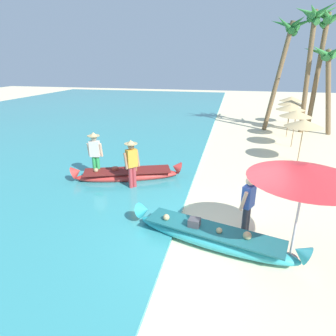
% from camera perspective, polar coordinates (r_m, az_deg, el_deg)
% --- Properties ---
extents(ground_plane, '(80.00, 80.00, 0.00)m').
position_cam_1_polar(ground_plane, '(7.35, 9.89, -14.52)').
color(ground_plane, beige).
extents(sea, '(24.00, 56.00, 0.10)m').
position_cam_1_polar(sea, '(19.72, -29.87, 5.84)').
color(sea, teal).
rests_on(sea, ground).
extents(boat_cyan_foreground, '(4.25, 1.69, 0.73)m').
position_cam_1_polar(boat_cyan_foreground, '(7.05, 8.92, -13.59)').
color(boat_cyan_foreground, '#33B2BC').
rests_on(boat_cyan_foreground, ground).
extents(boat_red_midground, '(4.01, 2.06, 0.73)m').
position_cam_1_polar(boat_red_midground, '(10.63, -8.19, -1.33)').
color(boat_red_midground, red).
rests_on(boat_red_midground, ground).
extents(person_vendor_hatted, '(0.52, 0.55, 1.80)m').
position_cam_1_polar(person_vendor_hatted, '(9.58, -7.38, 1.29)').
color(person_vendor_hatted, '#B2383D').
rests_on(person_vendor_hatted, ground).
extents(person_tourist_customer, '(0.43, 0.58, 1.61)m').
position_cam_1_polar(person_tourist_customer, '(7.34, 15.90, -6.83)').
color(person_tourist_customer, '#333842').
rests_on(person_tourist_customer, ground).
extents(person_vendor_assistant, '(0.57, 0.44, 1.82)m').
position_cam_1_polar(person_vendor_assistant, '(10.77, -14.59, 3.08)').
color(person_vendor_assistant, green).
rests_on(person_vendor_assistant, ground).
extents(patio_umbrella_large, '(2.30, 2.30, 2.31)m').
position_cam_1_polar(patio_umbrella_large, '(6.27, 26.14, -0.74)').
color(patio_umbrella_large, '#B7B7BC').
rests_on(patio_umbrella_large, ground).
extents(parasol_row_0, '(1.60, 1.60, 1.91)m').
position_cam_1_polar(parasol_row_0, '(13.46, 25.91, 8.18)').
color(parasol_row_0, '#8E6B47').
rests_on(parasol_row_0, ground).
extents(parasol_row_1, '(1.60, 1.60, 1.91)m').
position_cam_1_polar(parasol_row_1, '(15.89, 24.60, 10.02)').
color(parasol_row_1, '#8E6B47').
rests_on(parasol_row_1, ground).
extents(parasol_row_2, '(1.60, 1.60, 1.91)m').
position_cam_1_polar(parasol_row_2, '(18.11, 23.64, 11.27)').
color(parasol_row_2, '#8E6B47').
rests_on(parasol_row_2, ground).
extents(parasol_row_3, '(1.60, 1.60, 1.91)m').
position_cam_1_polar(parasol_row_3, '(20.21, 23.73, 12.08)').
color(parasol_row_3, '#8E6B47').
rests_on(parasol_row_3, ground).
extents(parasol_row_4, '(1.60, 1.60, 1.91)m').
position_cam_1_polar(parasol_row_4, '(22.32, 23.77, 12.75)').
color(parasol_row_4, '#8E6B47').
rests_on(parasol_row_4, ground).
extents(palm_tree_tall_inland, '(2.39, 2.54, 5.20)m').
position_cam_1_polar(palm_tree_tall_inland, '(19.48, 29.57, 18.03)').
color(palm_tree_tall_inland, brown).
rests_on(palm_tree_tall_inland, ground).
extents(palm_tree_leaning_seaward, '(2.38, 2.91, 7.26)m').
position_cam_1_polar(palm_tree_leaning_seaward, '(19.60, 27.41, 23.37)').
color(palm_tree_leaning_seaward, brown).
rests_on(palm_tree_leaning_seaward, ground).
extents(palm_tree_mid_cluster, '(2.57, 2.33, 6.73)m').
position_cam_1_polar(palm_tree_mid_cluster, '(19.43, 23.04, 22.32)').
color(palm_tree_mid_cluster, brown).
rests_on(palm_tree_mid_cluster, ground).
extents(palm_tree_far_behind, '(2.34, 2.65, 7.13)m').
position_cam_1_polar(palm_tree_far_behind, '(19.98, 29.30, 22.59)').
color(palm_tree_far_behind, brown).
rests_on(palm_tree_far_behind, ground).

